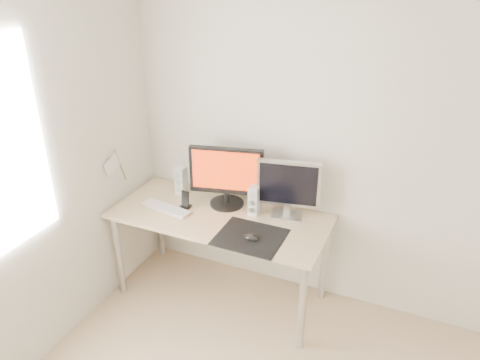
% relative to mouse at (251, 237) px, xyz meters
% --- Properties ---
extents(wall_back, '(3.50, 0.00, 3.50)m').
position_rel_mouse_xyz_m(wall_back, '(0.59, 0.59, 0.50)').
color(wall_back, silver).
rests_on(wall_back, ground).
extents(mousepad, '(0.45, 0.40, 0.00)m').
position_rel_mouse_xyz_m(mousepad, '(-0.02, 0.03, -0.02)').
color(mousepad, black).
rests_on(mousepad, desk).
extents(mouse, '(0.10, 0.06, 0.04)m').
position_rel_mouse_xyz_m(mouse, '(0.00, 0.00, 0.00)').
color(mouse, black).
rests_on(mouse, mousepad).
extents(desk, '(1.60, 0.70, 0.73)m').
position_rel_mouse_xyz_m(desk, '(-0.34, 0.22, -0.10)').
color(desk, '#D1B587').
rests_on(desk, ground).
extents(main_monitor, '(0.55, 0.31, 0.47)m').
position_rel_mouse_xyz_m(main_monitor, '(-0.36, 0.37, 0.23)').
color(main_monitor, black).
rests_on(main_monitor, desk).
extents(second_monitor, '(0.45, 0.20, 0.43)m').
position_rel_mouse_xyz_m(second_monitor, '(0.12, 0.40, 0.22)').
color(second_monitor, silver).
rests_on(second_monitor, desk).
extents(speaker_left, '(0.07, 0.09, 0.23)m').
position_rel_mouse_xyz_m(speaker_left, '(-0.77, 0.40, 0.09)').
color(speaker_left, silver).
rests_on(speaker_left, desk).
extents(speaker_right, '(0.07, 0.09, 0.23)m').
position_rel_mouse_xyz_m(speaker_right, '(-0.11, 0.33, 0.09)').
color(speaker_right, white).
rests_on(speaker_right, desk).
extents(keyboard, '(0.43, 0.18, 0.02)m').
position_rel_mouse_xyz_m(keyboard, '(-0.75, 0.13, -0.01)').
color(keyboard, silver).
rests_on(keyboard, desk).
extents(phone_dock, '(0.08, 0.07, 0.14)m').
position_rel_mouse_xyz_m(phone_dock, '(-0.62, 0.21, 0.02)').
color(phone_dock, black).
rests_on(phone_dock, desk).
extents(pennant, '(0.01, 0.23, 0.29)m').
position_rel_mouse_xyz_m(pennant, '(-1.13, 0.07, 0.30)').
color(pennant, '#A57F54').
rests_on(pennant, wall_left).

